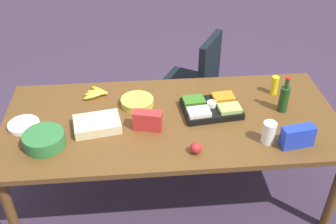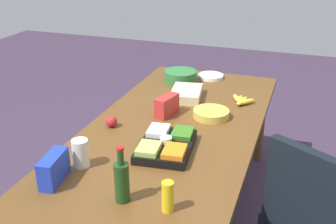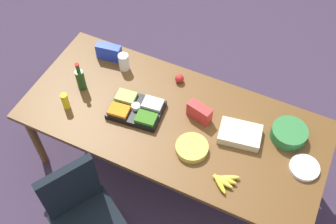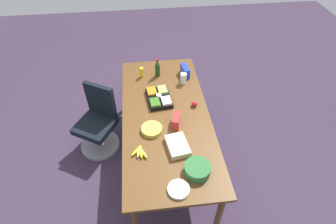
# 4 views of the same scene
# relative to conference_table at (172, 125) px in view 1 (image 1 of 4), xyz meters

# --- Properties ---
(ground_plane) EXTENTS (10.00, 10.00, 0.00)m
(ground_plane) POSITION_rel_conference_table_xyz_m (0.00, 0.00, -0.71)
(ground_plane) COLOR #3C2D42
(conference_table) EXTENTS (2.45, 1.09, 0.78)m
(conference_table) POSITION_rel_conference_table_xyz_m (0.00, 0.00, 0.00)
(conference_table) COLOR brown
(conference_table) RESTS_ON ground
(office_chair) EXTENTS (0.66, 0.66, 0.99)m
(office_chair) POSITION_rel_conference_table_xyz_m (-0.29, -0.93, -0.33)
(office_chair) COLOR gray
(office_chair) RESTS_ON ground
(wine_bottle) EXTENTS (0.08, 0.08, 0.29)m
(wine_bottle) POSITION_rel_conference_table_xyz_m (-0.83, -0.03, 0.18)
(wine_bottle) COLOR #1D4018
(wine_bottle) RESTS_ON conference_table
(sheet_cake) EXTENTS (0.35, 0.27, 0.07)m
(sheet_cake) POSITION_rel_conference_table_xyz_m (0.53, 0.07, 0.10)
(sheet_cake) COLOR beige
(sheet_cake) RESTS_ON conference_table
(chip_bag_red) EXTENTS (0.21, 0.13, 0.14)m
(chip_bag_red) POSITION_rel_conference_table_xyz_m (0.18, 0.10, 0.14)
(chip_bag_red) COLOR red
(chip_bag_red) RESTS_ON conference_table
(veggie_tray) EXTENTS (0.45, 0.34, 0.09)m
(veggie_tray) POSITION_rel_conference_table_xyz_m (-0.30, -0.06, 0.10)
(veggie_tray) COLOR black
(veggie_tray) RESTS_ON conference_table
(chip_bowl) EXTENTS (0.28, 0.28, 0.05)m
(chip_bowl) POSITION_rel_conference_table_xyz_m (0.25, -0.20, 0.09)
(chip_bowl) COLOR gold
(chip_bowl) RESTS_ON conference_table
(apple_red) EXTENTS (0.09, 0.09, 0.08)m
(apple_red) POSITION_rel_conference_table_xyz_m (-0.12, 0.38, 0.10)
(apple_red) COLOR #B22224
(apple_red) RESTS_ON conference_table
(salad_bowl) EXTENTS (0.33, 0.33, 0.10)m
(salad_bowl) POSITION_rel_conference_table_xyz_m (0.87, 0.23, 0.11)
(salad_bowl) COLOR #2E7037
(salad_bowl) RESTS_ON conference_table
(paper_plate_stack) EXTENTS (0.23, 0.23, 0.03)m
(paper_plate_stack) POSITION_rel_conference_table_xyz_m (1.06, 0.01, 0.08)
(paper_plate_stack) COLOR white
(paper_plate_stack) RESTS_ON conference_table
(mayo_jar) EXTENTS (0.09, 0.09, 0.16)m
(mayo_jar) POSITION_rel_conference_table_xyz_m (-0.62, 0.32, 0.15)
(mayo_jar) COLOR white
(mayo_jar) RESTS_ON conference_table
(mustard_bottle) EXTENTS (0.06, 0.06, 0.15)m
(mustard_bottle) POSITION_rel_conference_table_xyz_m (-0.84, -0.26, 0.14)
(mustard_bottle) COLOR yellow
(mustard_bottle) RESTS_ON conference_table
(chip_bag_blue) EXTENTS (0.23, 0.11, 0.15)m
(chip_bag_blue) POSITION_rel_conference_table_xyz_m (-0.80, 0.37, 0.14)
(chip_bag_blue) COLOR #1F3ABD
(chip_bag_blue) RESTS_ON conference_table
(banana_bunch) EXTENTS (0.20, 0.20, 0.04)m
(banana_bunch) POSITION_rel_conference_table_xyz_m (0.56, -0.35, 0.09)
(banana_bunch) COLOR yellow
(banana_bunch) RESTS_ON conference_table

